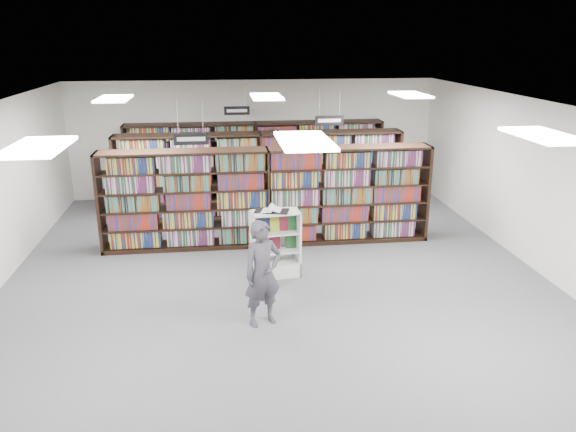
{
  "coord_description": "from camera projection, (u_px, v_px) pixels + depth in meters",
  "views": [
    {
      "loc": [
        -1.01,
        -9.46,
        4.35
      ],
      "look_at": [
        0.25,
        0.5,
        1.1
      ],
      "focal_mm": 35.0,
      "sensor_mm": 36.0,
      "label": 1
    }
  ],
  "objects": [
    {
      "name": "troffer_front_right",
      "position": [
        544.0,
        135.0,
        6.94
      ],
      "size": [
        0.6,
        1.2,
        0.04
      ],
      "primitive_type": "cube",
      "color": "white",
      "rests_on": "ceiling"
    },
    {
      "name": "endcap_display",
      "position": [
        275.0,
        253.0,
        10.55
      ],
      "size": [
        0.94,
        0.54,
        1.27
      ],
      "rotation": [
        0.0,
        0.0,
        0.1
      ],
      "color": "white",
      "rests_on": "floor"
    },
    {
      "name": "bookshelf_row_far",
      "position": [
        256.0,
        161.0,
        15.44
      ],
      "size": [
        7.0,
        0.6,
        2.1
      ],
      "color": "black",
      "rests_on": "floor"
    },
    {
      "name": "wall_back",
      "position": [
        254.0,
        139.0,
        15.56
      ],
      "size": [
        10.0,
        0.1,
        3.2
      ],
      "primitive_type": "cube",
      "color": "white",
      "rests_on": "ground"
    },
    {
      "name": "troffer_front_left",
      "position": [
        38.0,
        147.0,
        6.23
      ],
      "size": [
        0.6,
        1.2,
        0.04
      ],
      "primitive_type": "cube",
      "color": "white",
      "rests_on": "ceiling"
    },
    {
      "name": "aisle_sign_right",
      "position": [
        329.0,
        120.0,
        12.62
      ],
      "size": [
        0.65,
        0.02,
        0.8
      ],
      "color": "#B2B2B7",
      "rests_on": "ceiling"
    },
    {
      "name": "troffer_back_right",
      "position": [
        410.0,
        95.0,
        11.66
      ],
      "size": [
        0.6,
        1.2,
        0.04
      ],
      "primitive_type": "cube",
      "color": "white",
      "rests_on": "ceiling"
    },
    {
      "name": "floor",
      "position": [
        278.0,
        281.0,
        10.39
      ],
      "size": [
        12.0,
        12.0,
        0.0
      ],
      "primitive_type": "plane",
      "color": "#4D4D51",
      "rests_on": "ground"
    },
    {
      "name": "shopper",
      "position": [
        263.0,
        274.0,
        8.63
      ],
      "size": [
        0.73,
        0.61,
        1.69
      ],
      "primitive_type": "imported",
      "rotation": [
        0.0,
        0.0,
        0.39
      ],
      "color": "#48444E",
      "rests_on": "floor"
    },
    {
      "name": "troffer_front_center",
      "position": [
        304.0,
        141.0,
        6.58
      ],
      "size": [
        0.6,
        1.2,
        0.04
      ],
      "primitive_type": "cube",
      "color": "white",
      "rests_on": "ceiling"
    },
    {
      "name": "ceiling",
      "position": [
        277.0,
        107.0,
        9.4
      ],
      "size": [
        10.0,
        12.0,
        0.1
      ],
      "primitive_type": "cube",
      "color": "white",
      "rests_on": "wall_back"
    },
    {
      "name": "bookshelf_row_near",
      "position": [
        268.0,
        197.0,
        11.95
      ],
      "size": [
        7.0,
        0.6,
        2.1
      ],
      "color": "black",
      "rests_on": "floor"
    },
    {
      "name": "troffer_back_center",
      "position": [
        267.0,
        97.0,
        11.3
      ],
      "size": [
        0.6,
        1.2,
        0.04
      ],
      "primitive_type": "cube",
      "color": "white",
      "rests_on": "ceiling"
    },
    {
      "name": "aisle_sign_left",
      "position": [
        191.0,
        138.0,
        10.37
      ],
      "size": [
        0.65,
        0.02,
        0.8
      ],
      "color": "#B2B2B7",
      "rests_on": "ceiling"
    },
    {
      "name": "aisle_sign_center",
      "position": [
        237.0,
        110.0,
        14.27
      ],
      "size": [
        0.65,
        0.02,
        0.8
      ],
      "color": "#B2B2B7",
      "rests_on": "ceiling"
    },
    {
      "name": "open_book",
      "position": [
        271.0,
        210.0,
        10.27
      ],
      "size": [
        0.68,
        0.5,
        0.13
      ],
      "rotation": [
        0.0,
        0.0,
        -0.25
      ],
      "color": "black",
      "rests_on": "endcap_display"
    },
    {
      "name": "wall_front",
      "position": [
        363.0,
        417.0,
        4.23
      ],
      "size": [
        10.0,
        0.1,
        3.2
      ],
      "primitive_type": "cube",
      "color": "white",
      "rests_on": "ground"
    },
    {
      "name": "troffer_back_left",
      "position": [
        114.0,
        99.0,
        10.95
      ],
      "size": [
        0.6,
        1.2,
        0.04
      ],
      "primitive_type": "cube",
      "color": "white",
      "rests_on": "ceiling"
    },
    {
      "name": "bookshelf_row_mid",
      "position": [
        260.0,
        175.0,
        13.84
      ],
      "size": [
        7.0,
        0.6,
        2.1
      ],
      "color": "black",
      "rests_on": "floor"
    },
    {
      "name": "wall_right",
      "position": [
        543.0,
        189.0,
        10.49
      ],
      "size": [
        0.1,
        12.0,
        3.2
      ],
      "primitive_type": "cube",
      "color": "white",
      "rests_on": "ground"
    }
  ]
}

